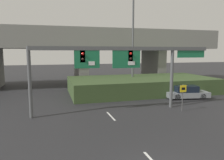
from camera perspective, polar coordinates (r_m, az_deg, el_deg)
name	(u,v)px	position (r m, az deg, el deg)	size (l,w,h in m)	color
lane_markings	(100,105)	(21.13, -3.06, -6.47)	(0.14, 25.40, 0.01)	silver
signal_gantry	(120,59)	(18.25, 2.13, 5.49)	(15.59, 0.44, 5.50)	#515456
speed_limit_sign	(183,94)	(19.48, 18.01, -3.47)	(0.60, 0.11, 2.33)	#4C4C4C
highway_light_pole_near	(133,36)	(28.50, 5.49, 11.28)	(0.70, 0.36, 13.24)	#515456
overpass_bridge	(81,46)	(33.92, -8.20, 8.70)	(42.93, 8.24, 8.38)	gray
grass_embankment	(141,85)	(27.65, 7.69, -1.27)	(17.69, 8.47, 1.83)	#384C28
parked_sedan_near_right	(186,92)	(25.20, 18.86, -3.07)	(4.80, 2.52, 1.42)	gray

